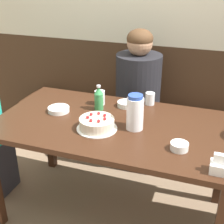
{
  "coord_description": "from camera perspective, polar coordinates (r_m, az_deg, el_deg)",
  "views": [
    {
      "loc": [
        0.58,
        -1.69,
        1.67
      ],
      "look_at": [
        -0.03,
        0.05,
        0.8
      ],
      "focal_mm": 50.0,
      "sensor_mm": 36.0,
      "label": 1
    }
  ],
  "objects": [
    {
      "name": "dining_table",
      "position": [
        2.06,
        0.28,
        -4.11
      ],
      "size": [
        1.53,
        0.84,
        0.75
      ],
      "color": "#381E11",
      "rests_on": "ground_plane"
    },
    {
      "name": "person_grey_tee",
      "position": [
        2.67,
        4.69,
        1.9
      ],
      "size": [
        0.37,
        0.37,
        1.22
      ],
      "rotation": [
        0.0,
        0.0,
        -1.57
      ],
      "color": "#33333D",
      "rests_on": "ground_plane"
    },
    {
      "name": "bowl_soup_white",
      "position": [
        2.19,
        -9.72,
        0.47
      ],
      "size": [
        0.15,
        0.15,
        0.03
      ],
      "color": "white",
      "rests_on": "dining_table"
    },
    {
      "name": "glass_tumbler_short",
      "position": [
        2.28,
        6.96,
        2.45
      ],
      "size": [
        0.07,
        0.07,
        0.09
      ],
      "color": "silver",
      "rests_on": "dining_table"
    },
    {
      "name": "back_wall",
      "position": [
        2.83,
        7.59,
        16.64
      ],
      "size": [
        4.8,
        0.04,
        2.5
      ],
      "color": "#3D2819",
      "rests_on": "ground_plane"
    },
    {
      "name": "napkin_holder",
      "position": [
        1.63,
        19.41,
        -9.35
      ],
      "size": [
        0.11,
        0.08,
        0.11
      ],
      "color": "white",
      "rests_on": "dining_table"
    },
    {
      "name": "soju_bottle",
      "position": [
        2.17,
        -2.43,
        2.52
      ],
      "size": [
        0.06,
        0.06,
        0.18
      ],
      "color": "#388E4C",
      "rests_on": "dining_table"
    },
    {
      "name": "glass_water_tall",
      "position": [
        2.26,
        -2.26,
        2.64
      ],
      "size": [
        0.07,
        0.07,
        0.1
      ],
      "color": "silver",
      "rests_on": "dining_table"
    },
    {
      "name": "ground_plane",
      "position": [
        2.45,
        0.25,
        -17.64
      ],
      "size": [
        12.0,
        12.0,
        0.0
      ],
      "primitive_type": "plane",
      "color": "#846B51"
    },
    {
      "name": "bench_seat",
      "position": [
        2.97,
        5.54,
        -3.94
      ],
      "size": [
        2.43,
        0.38,
        0.45
      ],
      "color": "#381E11",
      "rests_on": "ground_plane"
    },
    {
      "name": "water_pitcher",
      "position": [
        1.9,
        4.23,
        -0.09
      ],
      "size": [
        0.11,
        0.11,
        0.23
      ],
      "color": "white",
      "rests_on": "dining_table"
    },
    {
      "name": "birthday_cake",
      "position": [
        1.93,
        -2.79,
        -2.15
      ],
      "size": [
        0.25,
        0.25,
        0.09
      ],
      "color": "white",
      "rests_on": "dining_table"
    },
    {
      "name": "bowl_rice_small",
      "position": [
        2.24,
        2.58,
        1.47
      ],
      "size": [
        0.13,
        0.13,
        0.04
      ],
      "color": "white",
      "rests_on": "dining_table"
    },
    {
      "name": "bowl_side_dish",
      "position": [
        1.77,
        12.21,
        -6.15
      ],
      "size": [
        0.1,
        0.1,
        0.04
      ],
      "color": "white",
      "rests_on": "dining_table"
    }
  ]
}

